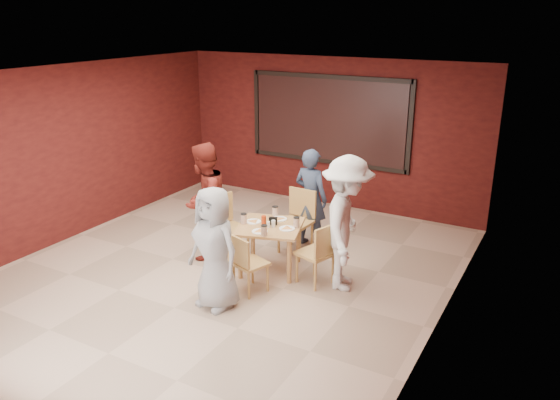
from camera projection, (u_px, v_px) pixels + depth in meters
The scene contains 11 objects.
floor at pixel (225, 273), 7.84m from camera, with size 7.00×7.00×0.00m, color tan.
window_blinds at pixel (328, 120), 10.15m from camera, with size 3.00×0.02×1.50m, color black.
dining_table at pixel (270, 230), 7.75m from camera, with size 1.09×1.09×0.84m.
chair_front at pixel (246, 261), 7.15m from camera, with size 0.50×0.50×0.82m.
chair_back at pixel (298, 217), 8.46m from camera, with size 0.49×0.49×0.97m.
chair_left at pixel (226, 223), 8.19m from camera, with size 0.58×0.58×0.97m.
chair_right at pixel (319, 251), 7.35m from camera, with size 0.54×0.54×0.89m.
diner_front at pixel (215, 248), 6.73m from camera, with size 0.77×0.50×1.58m, color #989898.
diner_back at pixel (311, 198), 8.55m from camera, with size 0.58×0.38×1.59m, color #303C55.
diner_left at pixel (204, 201), 8.13m from camera, with size 0.86×0.67×1.76m, color maroon.
diner_right at pixel (346, 224), 7.18m from camera, with size 1.18×0.68×1.83m, color white.
Camera 1 is at (4.15, -5.78, 3.55)m, focal length 35.00 mm.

